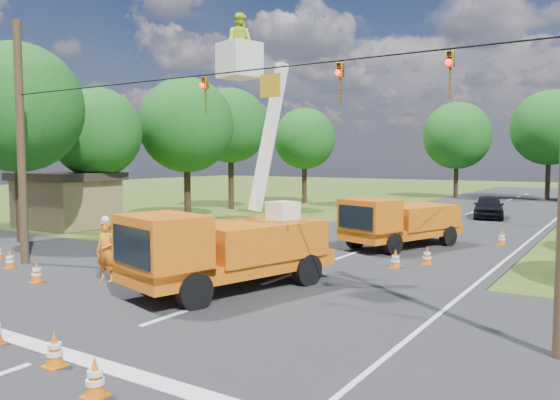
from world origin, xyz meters
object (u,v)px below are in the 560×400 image
Objects in this scene: bucket_truck at (227,233)px; traffic_cone_5 at (10,259)px; second_truck at (399,222)px; tree_left_e at (231,126)px; tree_far_a at (457,136)px; traffic_cone_1 at (95,378)px; traffic_cone_3 at (427,256)px; traffic_cone_2 at (395,259)px; traffic_cone_7 at (502,238)px; pole_left at (21,144)px; tree_left_b at (17,108)px; ground_worker at (106,251)px; tree_left_d at (187,125)px; tree_far_b at (550,128)px; tree_left_c at (96,133)px; traffic_cone_4 at (37,272)px; distant_car at (489,206)px; tree_left_f at (305,139)px; traffic_cone_8 at (55,350)px.

bucket_truck is 8.81m from traffic_cone_5.
tree_left_e is (-17.79, 10.83, 5.32)m from second_truck.
tree_far_a is at bearing 112.00° from bucket_truck.
tree_far_a is (4.08, 43.85, 5.83)m from traffic_cone_5.
traffic_cone_1 is 1.00× the size of traffic_cone_3.
traffic_cone_2 is 7.98m from traffic_cone_7.
pole_left is at bearing -71.64° from tree_left_e.
tree_left_b is (-17.04, -3.70, 5.95)m from traffic_cone_2.
pole_left reaches higher than ground_worker.
traffic_cone_5 is 17.87m from tree_left_d.
traffic_cone_7 is at bearing -86.80° from tree_far_b.
ground_worker is 4.58m from traffic_cone_5.
traffic_cone_2 is at bearing 12.24° from tree_left_b.
tree_left_c is (-15.95, 8.12, 3.70)m from bucket_truck.
second_truck is at bearing -13.48° from tree_left_d.
traffic_cone_1 is 1.00× the size of traffic_cone_4.
distant_car is 0.49× the size of tree_left_e.
tree_far_a is at bearing 101.73° from traffic_cone_2.
ground_worker is 9.99m from traffic_cone_2.
pole_left is at bearing -79.98° from tree_left_f.
traffic_cone_1 is at bearing -64.80° from tree_left_f.
tree_far_b is at bearing 78.76° from traffic_cone_4.
traffic_cone_5 is at bearing 175.24° from ground_worker.
ground_worker is 19.19m from tree_left_d.
bucket_truck is 32.66m from tree_left_f.
bucket_truck reaches higher than traffic_cone_8.
tree_far_b reaches higher than traffic_cone_8.
distant_car is 6.45× the size of traffic_cone_5.
traffic_cone_3 is at bearing -96.43° from distant_car.
traffic_cone_8 is 0.08× the size of tree_left_b.
traffic_cone_4 is 11.17m from tree_left_b.
pole_left is (-0.42, 0.85, 4.14)m from traffic_cone_5.
tree_far_b is at bearing 67.38° from tree_left_b.
tree_far_b reaches higher than bucket_truck.
tree_left_f is at bearing -127.01° from tree_far_a.
tree_left_d reaches higher than ground_worker.
ground_worker is at bearing -71.35° from tree_left_f.
bucket_truck is at bearing 23.82° from traffic_cone_4.
tree_left_c is (-21.21, -5.38, 5.08)m from traffic_cone_7.
tree_left_b is at bearing -83.10° from tree_left_e.
tree_left_d is at bearing -75.58° from tree_left_e.
second_truck is at bearing -50.02° from tree_left_f.
distant_car is at bearing 66.62° from pole_left.
pole_left reaches higher than tree_left_f.
tree_left_d reaches higher than traffic_cone_5.
tree_left_c is 21.07m from tree_left_f.
traffic_cone_3 is 20.44m from tree_left_d.
second_truck is 21.50m from tree_left_e.
tree_left_c is at bearing 108.43° from tree_left_b.
traffic_cone_7 and traffic_cone_8 have the same top height.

